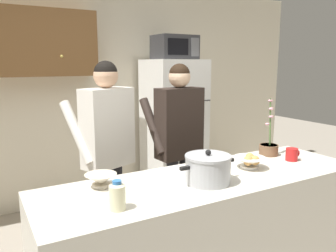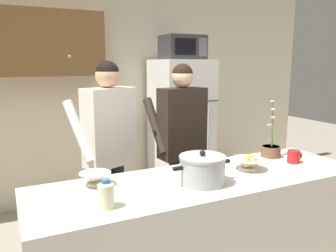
{
  "view_description": "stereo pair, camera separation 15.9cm",
  "coord_description": "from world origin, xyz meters",
  "px_view_note": "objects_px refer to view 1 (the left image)",
  "views": [
    {
      "loc": [
        -1.28,
        -1.69,
        1.65
      ],
      "look_at": [
        0.0,
        0.55,
        1.17
      ],
      "focal_mm": 36.15,
      "sensor_mm": 36.0,
      "label": 1
    },
    {
      "loc": [
        -1.14,
        -1.77,
        1.65
      ],
      "look_at": [
        0.0,
        0.55,
        1.17
      ],
      "focal_mm": 36.15,
      "sensor_mm": 36.0,
      "label": 2
    }
  ],
  "objects_px": {
    "person_near_pot": "(107,138)",
    "bottle_near_edge": "(117,195)",
    "refrigerator": "(173,129)",
    "microwave": "(175,47)",
    "cooking_pot": "(208,169)",
    "empty_bowl": "(101,180)",
    "person_by_sink": "(179,133)",
    "coffee_mug": "(292,154)",
    "potted_orchid": "(269,147)",
    "bread_bowl": "(250,161)"
  },
  "relations": [
    {
      "from": "person_near_pot",
      "to": "bottle_near_edge",
      "type": "height_order",
      "value": "person_near_pot"
    },
    {
      "from": "refrigerator",
      "to": "microwave",
      "type": "relative_size",
      "value": 3.53
    },
    {
      "from": "cooking_pot",
      "to": "empty_bowl",
      "type": "xyz_separation_m",
      "value": [
        -0.6,
        0.25,
        -0.04
      ]
    },
    {
      "from": "bottle_near_edge",
      "to": "refrigerator",
      "type": "bearing_deg",
      "value": 52.99
    },
    {
      "from": "refrigerator",
      "to": "cooking_pot",
      "type": "distance_m",
      "value": 2.13
    },
    {
      "from": "person_by_sink",
      "to": "coffee_mug",
      "type": "relative_size",
      "value": 12.59
    },
    {
      "from": "person_near_pot",
      "to": "person_by_sink",
      "type": "relative_size",
      "value": 1.01
    },
    {
      "from": "person_near_pot",
      "to": "cooking_pot",
      "type": "distance_m",
      "value": 1.03
    },
    {
      "from": "empty_bowl",
      "to": "bottle_near_edge",
      "type": "xyz_separation_m",
      "value": [
        -0.03,
        -0.35,
        0.03
      ]
    },
    {
      "from": "cooking_pot",
      "to": "potted_orchid",
      "type": "height_order",
      "value": "potted_orchid"
    },
    {
      "from": "cooking_pot",
      "to": "coffee_mug",
      "type": "xyz_separation_m",
      "value": [
        0.85,
        0.07,
        -0.04
      ]
    },
    {
      "from": "empty_bowl",
      "to": "bottle_near_edge",
      "type": "distance_m",
      "value": 0.35
    },
    {
      "from": "person_by_sink",
      "to": "bottle_near_edge",
      "type": "height_order",
      "value": "person_by_sink"
    },
    {
      "from": "person_by_sink",
      "to": "cooking_pot",
      "type": "distance_m",
      "value": 1.02
    },
    {
      "from": "refrigerator",
      "to": "person_by_sink",
      "type": "height_order",
      "value": "refrigerator"
    },
    {
      "from": "person_near_pot",
      "to": "empty_bowl",
      "type": "bearing_deg",
      "value": -112.5
    },
    {
      "from": "microwave",
      "to": "cooking_pot",
      "type": "distance_m",
      "value": 2.26
    },
    {
      "from": "person_near_pot",
      "to": "potted_orchid",
      "type": "height_order",
      "value": "person_near_pot"
    },
    {
      "from": "microwave",
      "to": "empty_bowl",
      "type": "distance_m",
      "value": 2.39
    },
    {
      "from": "microwave",
      "to": "person_by_sink",
      "type": "bearing_deg",
      "value": -118.76
    },
    {
      "from": "bread_bowl",
      "to": "empty_bowl",
      "type": "xyz_separation_m",
      "value": [
        -1.03,
        0.16,
        -0.0
      ]
    },
    {
      "from": "bread_bowl",
      "to": "person_by_sink",
      "type": "bearing_deg",
      "value": 94.35
    },
    {
      "from": "cooking_pot",
      "to": "bread_bowl",
      "type": "xyz_separation_m",
      "value": [
        0.43,
        0.09,
        -0.04
      ]
    },
    {
      "from": "microwave",
      "to": "person_near_pot",
      "type": "distance_m",
      "value": 1.7
    },
    {
      "from": "refrigerator",
      "to": "cooking_pot",
      "type": "relative_size",
      "value": 4.25
    },
    {
      "from": "refrigerator",
      "to": "bread_bowl",
      "type": "relative_size",
      "value": 7.45
    },
    {
      "from": "person_by_sink",
      "to": "coffee_mug",
      "type": "xyz_separation_m",
      "value": [
        0.48,
        -0.87,
        -0.06
      ]
    },
    {
      "from": "coffee_mug",
      "to": "potted_orchid",
      "type": "distance_m",
      "value": 0.21
    },
    {
      "from": "microwave",
      "to": "potted_orchid",
      "type": "relative_size",
      "value": 1.05
    },
    {
      "from": "person_near_pot",
      "to": "bread_bowl",
      "type": "xyz_separation_m",
      "value": [
        0.73,
        -0.89,
        -0.07
      ]
    },
    {
      "from": "person_near_pot",
      "to": "coffee_mug",
      "type": "xyz_separation_m",
      "value": [
        1.15,
        -0.91,
        -0.08
      ]
    },
    {
      "from": "person_near_pot",
      "to": "bread_bowl",
      "type": "relative_size",
      "value": 7.36
    },
    {
      "from": "microwave",
      "to": "bottle_near_edge",
      "type": "bearing_deg",
      "value": -127.31
    },
    {
      "from": "microwave",
      "to": "empty_bowl",
      "type": "bearing_deg",
      "value": -132.13
    },
    {
      "from": "person_near_pot",
      "to": "bottle_near_edge",
      "type": "xyz_separation_m",
      "value": [
        -0.33,
        -1.07,
        -0.05
      ]
    },
    {
      "from": "refrigerator",
      "to": "potted_orchid",
      "type": "height_order",
      "value": "refrigerator"
    },
    {
      "from": "person_near_pot",
      "to": "bottle_near_edge",
      "type": "relative_size",
      "value": 10.8
    },
    {
      "from": "microwave",
      "to": "bottle_near_edge",
      "type": "relative_size",
      "value": 3.1
    },
    {
      "from": "person_by_sink",
      "to": "bottle_near_edge",
      "type": "xyz_separation_m",
      "value": [
        -1.0,
        -1.04,
        -0.03
      ]
    },
    {
      "from": "refrigerator",
      "to": "potted_orchid",
      "type": "distance_m",
      "value": 1.66
    },
    {
      "from": "coffee_mug",
      "to": "bread_bowl",
      "type": "distance_m",
      "value": 0.41
    },
    {
      "from": "refrigerator",
      "to": "bread_bowl",
      "type": "distance_m",
      "value": 1.9
    },
    {
      "from": "coffee_mug",
      "to": "bread_bowl",
      "type": "relative_size",
      "value": 0.58
    },
    {
      "from": "empty_bowl",
      "to": "refrigerator",
      "type": "bearing_deg",
      "value": 48.24
    },
    {
      "from": "potted_orchid",
      "to": "empty_bowl",
      "type": "bearing_deg",
      "value": -179.07
    },
    {
      "from": "person_near_pot",
      "to": "bottle_near_edge",
      "type": "distance_m",
      "value": 1.12
    },
    {
      "from": "microwave",
      "to": "coffee_mug",
      "type": "relative_size",
      "value": 3.66
    },
    {
      "from": "cooking_pot",
      "to": "bread_bowl",
      "type": "relative_size",
      "value": 1.76
    },
    {
      "from": "refrigerator",
      "to": "empty_bowl",
      "type": "distance_m",
      "value": 2.24
    },
    {
      "from": "person_by_sink",
      "to": "potted_orchid",
      "type": "distance_m",
      "value": 0.8
    }
  ]
}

